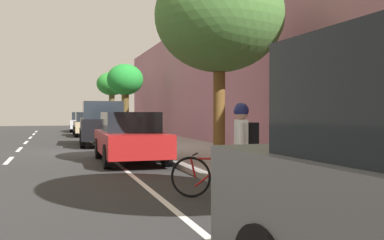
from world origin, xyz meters
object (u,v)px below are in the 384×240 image
Objects in this scene: street_tree_mid_block at (219,17)px; bicycle_at_curb at (220,177)px; parked_sedan_silver_farthest at (83,122)px; street_tree_far_end at (125,81)px; parked_sedan_tan_far at (88,124)px; parked_suv_black_mid at (102,123)px; street_tree_corner at (112,85)px; parked_sedan_red_second at (130,137)px; cyclist_with_backpack at (243,142)px.

bicycle_at_curb is at bearing -111.17° from street_tree_mid_block.
parked_sedan_silver_farthest is 8.82m from street_tree_far_end.
parked_sedan_tan_far is at bearing 96.83° from street_tree_mid_block.
street_tree_mid_block is (2.09, -17.45, 3.27)m from parked_sedan_tan_far.
parked_suv_black_mid is 1.08× the size of street_tree_corner.
street_tree_far_end is at bearing 71.98° from parked_suv_black_mid.
cyclist_with_backpack reaches higher than parked_sedan_red_second.
bicycle_at_curb is (0.68, -27.48, -0.37)m from parked_sedan_silver_farthest.
street_tree_corner reaches higher than street_tree_far_end.
street_tree_mid_block is (2.08, -9.37, 2.99)m from parked_suv_black_mid.
street_tree_far_end is 0.98× the size of street_tree_corner.
cyclist_with_backpack is at bearing -64.03° from bicycle_at_curb.
street_tree_far_end is (0.00, 15.77, -0.61)m from street_tree_mid_block.
bicycle_at_curb is at bearing -86.89° from parked_suv_black_mid.
cyclist_with_backpack reaches higher than bicycle_at_curb.
parked_sedan_red_second is 20.19m from street_tree_corner.
street_tree_far_end reaches higher than cyclist_with_backpack.
cyclist_with_backpack is at bearing -106.02° from street_tree_mid_block.
parked_sedan_silver_farthest is (-0.09, 21.55, 0.00)m from parked_sedan_red_second.
street_tree_far_end is (1.97, 13.40, 2.66)m from parked_sedan_red_second.
street_tree_far_end is at bearing -90.00° from street_tree_corner.
parked_sedan_red_second and parked_sedan_silver_farthest have the same top height.
parked_sedan_tan_far is at bearing 92.49° from cyclist_with_backpack.
street_tree_far_end is at bearing 86.66° from cyclist_with_backpack.
street_tree_corner is (1.38, 25.83, 3.18)m from bicycle_at_curb.
street_tree_far_end reaches higher than parked_sedan_tan_far.
parked_suv_black_mid is at bearing -99.16° from street_tree_corner.
parked_sedan_red_second is at bearing -98.37° from street_tree_far_end.
parked_sedan_tan_far is at bearing -90.27° from parked_sedan_silver_farthest.
cyclist_with_backpack is (0.90, -27.94, 0.26)m from parked_sedan_silver_farthest.
street_tree_mid_block reaches higher than street_tree_corner.
bicycle_at_curb is (0.59, -5.93, -0.37)m from parked_sedan_red_second.
street_tree_corner reaches higher than cyclist_with_backpack.
parked_suv_black_mid reaches higher than cyclist_with_backpack.
parked_sedan_red_second is 1.00× the size of street_tree_corner.
street_tree_corner is at bearing 90.00° from street_tree_mid_block.
parked_suv_black_mid reaches higher than parked_sedan_red_second.
street_tree_corner is at bearing 87.49° from cyclist_with_backpack.
street_tree_mid_block is at bearing -85.08° from parked_sedan_silver_farthest.
street_tree_far_end is (1.38, 19.33, 3.02)m from bicycle_at_curb.
parked_sedan_silver_farthest is at bearing 94.92° from street_tree_mid_block.
parked_sedan_red_second is 5.97m from bicycle_at_curb.
parked_sedan_red_second is at bearing 129.77° from street_tree_mid_block.
street_tree_far_end reaches higher than bicycle_at_curb.
cyclist_with_backpack is at bearing -88.15° from parked_sedan_silver_farthest.
parked_suv_black_mid is at bearing -90.09° from parked_sedan_silver_farthest.
parked_sedan_silver_farthest is 27.49m from bicycle_at_curb.
bicycle_at_curb is (0.70, -12.93, -0.64)m from parked_suv_black_mid.
street_tree_corner is (1.15, 26.29, 2.55)m from cyclist_with_backpack.
street_tree_mid_block is 1.21× the size of street_tree_corner.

